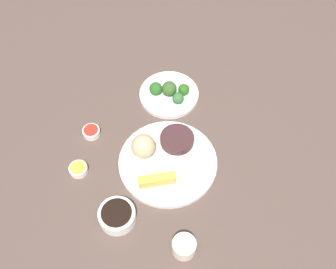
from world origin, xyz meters
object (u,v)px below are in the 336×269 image
object	(u,v)px
broccoli_plate	(169,94)
sauce_ramekin_sweet_and_sour	(91,132)
teacup	(184,247)
soy_sauce_bowl	(117,216)
main_plate	(167,163)
sauce_ramekin_hot_mustard	(78,169)

from	to	relation	value
broccoli_plate	sauce_ramekin_sweet_and_sour	distance (m)	0.29
broccoli_plate	teacup	bearing A→B (deg)	170.48
soy_sauce_bowl	teacup	xyz separation A→B (m)	(-0.13, -0.15, 0.00)
main_plate	teacup	world-z (taller)	teacup
main_plate	sauce_ramekin_hot_mustard	world-z (taller)	sauce_ramekin_hot_mustard
main_plate	teacup	size ratio (longest dim) A/B	4.66
soy_sauce_bowl	sauce_ramekin_hot_mustard	world-z (taller)	soy_sauce_bowl
main_plate	broccoli_plate	world-z (taller)	main_plate
main_plate	soy_sauce_bowl	size ratio (longest dim) A/B	2.88
broccoli_plate	teacup	distance (m)	0.52
main_plate	sauce_ramekin_hot_mustard	size ratio (longest dim) A/B	5.39
sauce_ramekin_hot_mustard	teacup	size ratio (longest dim) A/B	0.86
sauce_ramekin_sweet_and_sour	sauce_ramekin_hot_mustard	world-z (taller)	same
broccoli_plate	sauce_ramekin_sweet_and_sour	bearing A→B (deg)	108.94
sauce_ramekin_sweet_and_sour	teacup	distance (m)	0.46
soy_sauce_bowl	sauce_ramekin_hot_mustard	distance (m)	0.19
sauce_ramekin_hot_mustard	teacup	distance (m)	0.38
soy_sauce_bowl	sauce_ramekin_sweet_and_sour	distance (m)	0.30
sauce_ramekin_hot_mustard	main_plate	bearing A→B (deg)	-98.32
sauce_ramekin_hot_mustard	broccoli_plate	bearing A→B (deg)	-56.39
broccoli_plate	sauce_ramekin_sweet_and_sour	size ratio (longest dim) A/B	3.63
sauce_ramekin_sweet_and_sour	teacup	size ratio (longest dim) A/B	0.86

